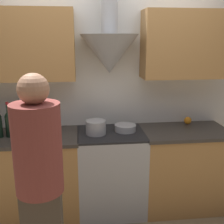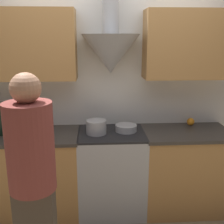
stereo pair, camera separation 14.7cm
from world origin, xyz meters
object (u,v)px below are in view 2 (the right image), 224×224
(wine_bottle_4, at_px, (1,122))
(person_foreground_left, at_px, (33,182))
(wine_bottle_5, at_px, (11,121))
(mixing_bowl, at_px, (126,128))
(stove_range, at_px, (111,171))
(orange_fruit, at_px, (191,122))
(stock_pot, at_px, (96,127))

(wine_bottle_4, bearing_deg, person_foreground_left, -62.95)
(wine_bottle_5, xyz_separation_m, mixing_bowl, (1.18, 0.04, -0.11))
(person_foreground_left, bearing_deg, stove_range, 60.85)
(wine_bottle_4, bearing_deg, orange_fruit, 5.92)
(stock_pot, xyz_separation_m, mixing_bowl, (0.32, 0.06, -0.04))
(stove_range, distance_m, person_foreground_left, 1.30)
(stove_range, bearing_deg, orange_fruit, 12.15)
(wine_bottle_4, height_order, mixing_bowl, wine_bottle_4)
(wine_bottle_4, relative_size, person_foreground_left, 0.21)
(stove_range, bearing_deg, mixing_bowl, 11.97)
(mixing_bowl, relative_size, orange_fruit, 2.69)
(orange_fruit, height_order, person_foreground_left, person_foreground_left)
(wine_bottle_5, bearing_deg, mixing_bowl, 1.96)
(stove_range, relative_size, wine_bottle_5, 2.54)
(mixing_bowl, distance_m, person_foreground_left, 1.33)
(stove_range, bearing_deg, wine_bottle_5, -179.61)
(stove_range, distance_m, wine_bottle_4, 1.27)
(mixing_bowl, distance_m, orange_fruit, 0.77)
(person_foreground_left, bearing_deg, mixing_bowl, 55.58)
(stove_range, bearing_deg, wine_bottle_4, -179.25)
(mixing_bowl, bearing_deg, wine_bottle_5, -178.04)
(mixing_bowl, bearing_deg, stock_pot, -169.54)
(wine_bottle_4, bearing_deg, stove_range, 0.75)
(wine_bottle_4, height_order, orange_fruit, wine_bottle_4)
(stove_range, relative_size, orange_fruit, 10.66)
(mixing_bowl, bearing_deg, stove_range, -168.03)
(wine_bottle_4, height_order, person_foreground_left, person_foreground_left)
(orange_fruit, bearing_deg, wine_bottle_4, -174.08)
(mixing_bowl, bearing_deg, orange_fruit, 12.18)
(mixing_bowl, height_order, person_foreground_left, person_foreground_left)
(stock_pot, bearing_deg, orange_fruit, 11.68)
(stove_range, distance_m, mixing_bowl, 0.51)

